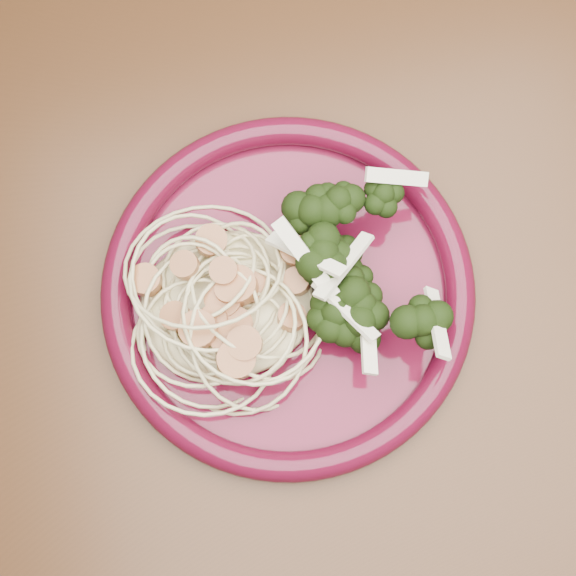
{
  "coord_description": "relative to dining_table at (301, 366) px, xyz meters",
  "views": [
    {
      "loc": [
        -0.03,
        -0.09,
        1.35
      ],
      "look_at": [
        -0.0,
        0.04,
        0.77
      ],
      "focal_mm": 50.0,
      "sensor_mm": 36.0,
      "label": 1
    }
  ],
  "objects": [
    {
      "name": "spaghetti_pile",
      "position": [
        -0.05,
        0.04,
        0.12
      ],
      "size": [
        0.13,
        0.12,
        0.03
      ],
      "primitive_type": "ellipsoid",
      "rotation": [
        0.0,
        0.0,
        -0.01
      ],
      "color": "beige",
      "rests_on": "dinner_plate"
    },
    {
      "name": "onion_garnish",
      "position": [
        0.06,
        0.04,
        0.16
      ],
      "size": [
        0.06,
        0.09,
        0.06
      ],
      "primitive_type": null,
      "rotation": [
        0.0,
        0.0,
        -0.01
      ],
      "color": "white",
      "rests_on": "broccoli_pile"
    },
    {
      "name": "broccoli_pile",
      "position": [
        0.06,
        0.04,
        0.13
      ],
      "size": [
        0.09,
        0.14,
        0.05
      ],
      "primitive_type": "ellipsoid",
      "rotation": [
        0.0,
        0.0,
        -0.01
      ],
      "color": "black",
      "rests_on": "dinner_plate"
    },
    {
      "name": "scallop_cluster",
      "position": [
        -0.05,
        0.04,
        0.16
      ],
      "size": [
        0.13,
        0.13,
        0.04
      ],
      "primitive_type": null,
      "rotation": [
        0.0,
        0.0,
        -0.01
      ],
      "color": "#B7794A",
      "rests_on": "spaghetti_pile"
    },
    {
      "name": "dinner_plate",
      "position": [
        -0.0,
        0.04,
        0.11
      ],
      "size": [
        0.28,
        0.28,
        0.02
      ],
      "rotation": [
        0.0,
        0.0,
        -0.01
      ],
      "color": "#540C22",
      "rests_on": "dining_table"
    },
    {
      "name": "dining_table",
      "position": [
        0.0,
        0.0,
        0.0
      ],
      "size": [
        1.2,
        0.8,
        0.75
      ],
      "color": "#472814",
      "rests_on": "ground"
    }
  ]
}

